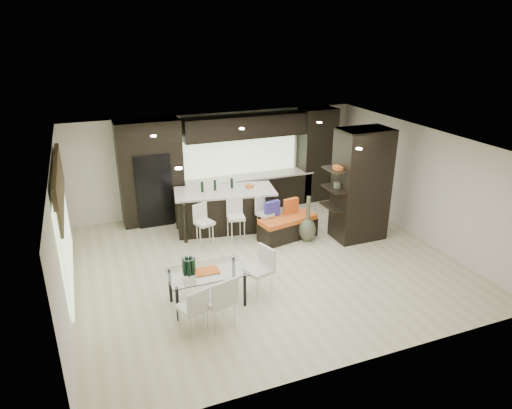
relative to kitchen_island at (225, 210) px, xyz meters
name	(u,v)px	position (x,y,z in m)	size (l,w,h in m)	color
ground	(266,262)	(0.28, -2.03, -0.52)	(8.00, 8.00, 0.00)	beige
back_wall	(218,162)	(0.28, 1.47, 0.83)	(8.00, 0.02, 2.70)	silver
left_wall	(62,235)	(-3.72, -2.03, 0.83)	(0.02, 7.00, 2.70)	silver
right_wall	(420,183)	(4.28, -2.03, 0.83)	(0.02, 7.00, 2.70)	silver
ceiling	(267,143)	(0.28, -2.03, 2.18)	(8.00, 7.00, 0.02)	white
window_left	(65,231)	(-3.68, -1.83, 0.83)	(0.04, 3.20, 1.90)	#B2D199
window_back	(239,153)	(0.88, 1.43, 1.03)	(3.40, 0.04, 1.20)	#B2D199
stone_accent	(59,184)	(-3.65, -1.83, 1.73)	(0.08, 3.00, 0.80)	brown
ceiling_spots	(262,141)	(0.28, -1.78, 2.16)	(4.00, 3.00, 0.02)	white
back_cabinetry	(239,163)	(0.78, 1.14, 0.83)	(6.80, 0.68, 2.70)	black
refrigerator	(152,188)	(-1.62, 1.09, 0.43)	(0.90, 0.68, 1.90)	black
partition_column	(361,185)	(2.88, -1.63, 0.83)	(1.20, 0.80, 2.70)	black
kitchen_island	(225,210)	(0.00, 0.00, 0.00)	(2.50, 1.07, 1.04)	black
stool_left	(205,230)	(-0.77, -0.82, -0.10)	(0.37, 0.37, 0.85)	silver
stool_mid	(236,225)	(0.00, -0.83, -0.08)	(0.39, 0.39, 0.88)	silver
stool_right	(266,221)	(0.77, -0.82, -0.10)	(0.37, 0.37, 0.84)	silver
bench	(288,228)	(1.24, -1.10, -0.24)	(1.45, 0.56, 0.56)	black
floor_vase	(308,219)	(1.62, -1.39, 0.05)	(0.42, 0.42, 1.14)	#485039
dining_table	(207,288)	(-1.35, -3.12, -0.18)	(1.42, 0.80, 0.68)	white
chair_near	(218,303)	(-1.35, -3.84, -0.06)	(0.50, 0.50, 0.93)	silver
chair_far	(193,310)	(-1.79, -3.81, -0.12)	(0.44, 0.44, 0.80)	silver
chair_end	(258,273)	(-0.33, -3.12, -0.09)	(0.47, 0.47, 0.87)	silver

